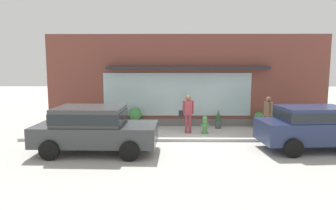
# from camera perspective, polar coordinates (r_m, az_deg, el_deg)

# --- Properties ---
(ground_plane) EXTENTS (60.00, 60.00, 0.00)m
(ground_plane) POSITION_cam_1_polar(r_m,az_deg,el_deg) (13.07, 4.13, -6.31)
(ground_plane) COLOR #B2AFA8
(curb_strip) EXTENTS (14.00, 0.24, 0.12)m
(curb_strip) POSITION_cam_1_polar(r_m,az_deg,el_deg) (12.86, 4.18, -6.26)
(curb_strip) COLOR #B2B2AD
(curb_strip) RESTS_ON ground_plane
(storefront) EXTENTS (14.00, 0.81, 4.55)m
(storefront) POSITION_cam_1_polar(r_m,az_deg,el_deg) (15.90, 3.46, 4.29)
(storefront) COLOR brown
(storefront) RESTS_ON ground_plane
(fire_hydrant) EXTENTS (0.39, 0.35, 0.80)m
(fire_hydrant) POSITION_cam_1_polar(r_m,az_deg,el_deg) (14.21, 6.67, -3.57)
(fire_hydrant) COLOR #4C8C47
(fire_hydrant) RESTS_ON ground_plane
(pedestrian_with_handbag) EXTENTS (0.67, 0.23, 1.72)m
(pedestrian_with_handbag) POSITION_cam_1_polar(r_m,az_deg,el_deg) (14.09, 3.58, -1.11)
(pedestrian_with_handbag) COLOR #8E333D
(pedestrian_with_handbag) RESTS_ON ground_plane
(pedestrian_passerby) EXTENTS (0.31, 0.49, 1.67)m
(pedestrian_passerby) POSITION_cam_1_polar(r_m,az_deg,el_deg) (14.63, 17.61, -1.22)
(pedestrian_passerby) COLOR brown
(pedestrian_passerby) RESTS_ON ground_plane
(parked_car_dark_gray) EXTENTS (4.26, 2.19, 1.63)m
(parked_car_dark_gray) POSITION_cam_1_polar(r_m,az_deg,el_deg) (11.38, -13.23, -3.83)
(parked_car_dark_gray) COLOR #383A3D
(parked_car_dark_gray) RESTS_ON ground_plane
(parked_car_navy) EXTENTS (4.29, 2.17, 1.58)m
(parked_car_navy) POSITION_cam_1_polar(r_m,az_deg,el_deg) (12.57, 25.15, -3.36)
(parked_car_navy) COLOR navy
(parked_car_navy) RESTS_ON ground_plane
(potted_plant_near_hydrant) EXTENTS (0.47, 0.47, 0.72)m
(potted_plant_near_hydrant) POSITION_cam_1_polar(r_m,az_deg,el_deg) (15.67, -9.22, -2.55)
(potted_plant_near_hydrant) COLOR #9E6042
(potted_plant_near_hydrant) RESTS_ON ground_plane
(potted_plant_low_front) EXTENTS (0.48, 0.48, 0.76)m
(potted_plant_low_front) POSITION_cam_1_polar(r_m,az_deg,el_deg) (16.05, 16.08, -2.49)
(potted_plant_low_front) COLOR #4C4C51
(potted_plant_low_front) RESTS_ON ground_plane
(potted_plant_doorstep) EXTENTS (0.64, 0.64, 0.96)m
(potted_plant_doorstep) POSITION_cam_1_polar(r_m,az_deg,el_deg) (15.64, -5.93, -2.00)
(potted_plant_doorstep) COLOR #4C4C51
(potted_plant_doorstep) RESTS_ON ground_plane
(potted_plant_by_entrance) EXTENTS (0.30, 0.30, 0.93)m
(potted_plant_by_entrance) POSITION_cam_1_polar(r_m,az_deg,el_deg) (15.40, 9.07, -2.58)
(potted_plant_by_entrance) COLOR #4C4C51
(potted_plant_by_entrance) RESTS_ON ground_plane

